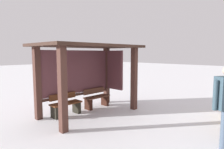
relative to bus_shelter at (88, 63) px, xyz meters
The scene contains 4 objects.
ground_plane 1.70m from the bus_shelter, 117.24° to the right, with size 60.00×60.00×0.00m, color white.
bus_shelter is the anchor object (origin of this frame).
bench_left_inside 1.59m from the bus_shelter, 163.47° to the left, with size 1.01×0.40×0.70m.
bench_center_inside 1.50m from the bus_shelter, 22.19° to the left, with size 1.01×0.37×0.71m.
Camera 1 is at (-4.03, -4.97, 2.01)m, focal length 31.41 mm.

